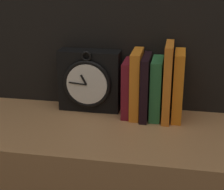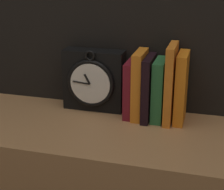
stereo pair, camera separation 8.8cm
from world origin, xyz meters
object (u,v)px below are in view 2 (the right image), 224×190
book_slot0_maroon (131,89)px  book_slot5_orange (181,88)px  book_slot3_green (159,90)px  book_slot4_orange (171,84)px  book_slot1_orange (139,85)px  clock (94,80)px  book_slot2_black (148,88)px

book_slot0_maroon → book_slot5_orange: bearing=-0.7°
book_slot3_green → book_slot4_orange: book_slot4_orange is taller
book_slot1_orange → book_slot0_maroon: bearing=172.0°
clock → book_slot5_orange: 0.29m
book_slot1_orange → book_slot5_orange: bearing=0.9°
book_slot1_orange → book_slot5_orange: book_slot5_orange is taller
clock → book_slot4_orange: (0.26, -0.03, 0.02)m
clock → book_slot0_maroon: clock is taller
book_slot3_green → book_slot4_orange: bearing=-10.3°
clock → book_slot5_orange: size_ratio=0.97×
book_slot0_maroon → book_slot3_green: book_slot3_green is taller
book_slot3_green → book_slot5_orange: (0.07, 0.00, 0.01)m
book_slot3_green → book_slot5_orange: size_ratio=0.88×
book_slot3_green → book_slot5_orange: bearing=0.6°
book_slot4_orange → book_slot5_orange: bearing=12.1°
clock → book_slot3_green: 0.22m
clock → book_slot0_maroon: size_ratio=1.16×
book_slot1_orange → book_slot4_orange: size_ratio=0.88×
clock → book_slot2_black: 0.19m
clock → book_slot5_orange: bearing=-4.1°
book_slot2_black → book_slot4_orange: bearing=0.2°
book_slot0_maroon → book_slot4_orange: (0.13, -0.01, 0.03)m
book_slot4_orange → book_slot0_maroon: bearing=175.9°
book_slot5_orange → clock: bearing=175.9°
clock → book_slot2_black: bearing=-8.4°
clock → book_slot4_orange: 0.26m
book_slot1_orange → book_slot2_black: bearing=-9.9°
book_slot0_maroon → book_slot1_orange: 0.03m
clock → book_slot2_black: (0.19, -0.03, -0.00)m
book_slot3_green → clock: bearing=174.5°
book_slot1_orange → book_slot2_black: size_ratio=1.06×
book_slot1_orange → book_slot5_orange: size_ratio=0.98×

